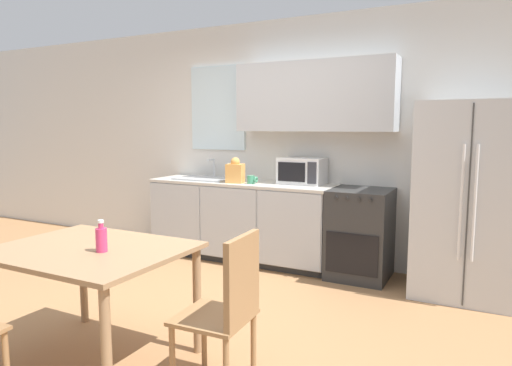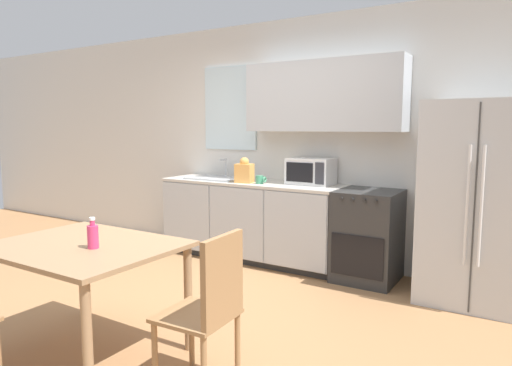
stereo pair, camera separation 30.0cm
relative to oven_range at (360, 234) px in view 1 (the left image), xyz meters
name	(u,v)px [view 1 (the left image)]	position (x,y,z in m)	size (l,w,h in m)	color
ground_plane	(184,316)	(-1.00, -1.60, -0.45)	(12.00, 12.00, 0.00)	#9E7047
wall_back	(287,134)	(-0.94, 0.30, 0.99)	(12.00, 0.38, 2.70)	silver
kitchen_counter	(241,220)	(-1.37, 0.00, 0.01)	(2.15, 0.62, 0.90)	#333333
oven_range	(360,234)	(0.00, 0.00, 0.00)	(0.58, 0.63, 0.90)	#2D2D2D
refrigerator	(470,200)	(0.98, -0.06, 0.42)	(0.91, 0.77, 1.73)	silver
kitchen_sink	(206,178)	(-1.84, 0.01, 0.47)	(0.66, 0.46, 0.23)	#B7BABC
microwave	(302,171)	(-0.68, 0.11, 0.59)	(0.48, 0.33, 0.28)	silver
coffee_mug	(252,180)	(-1.17, -0.12, 0.50)	(0.11, 0.08, 0.09)	#3F8C66
grocery_bag_0	(235,172)	(-1.36, -0.13, 0.58)	(0.21, 0.19, 0.28)	#DB994C
dining_table	(90,262)	(-1.10, -2.44, 0.21)	(1.18, 0.93, 0.76)	#997551
dining_chair_side	(229,303)	(-0.13, -2.36, 0.09)	(0.42, 0.42, 0.93)	#997047
drink_bottle	(101,239)	(-0.96, -2.48, 0.39)	(0.07, 0.07, 0.20)	#DB386B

